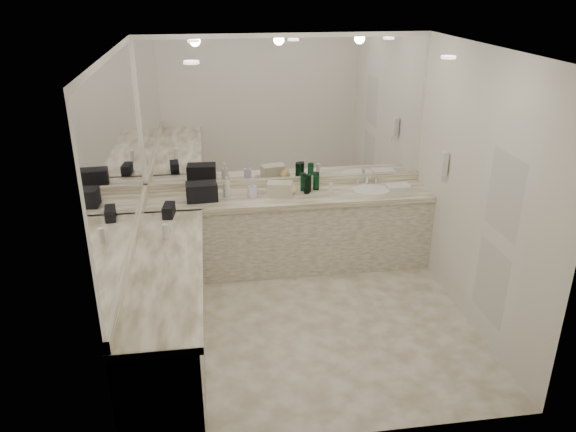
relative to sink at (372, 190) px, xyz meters
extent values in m
plane|color=beige|center=(-0.95, -1.20, -0.90)|extent=(3.20, 3.20, 0.00)
plane|color=white|center=(-0.95, -1.20, 1.71)|extent=(3.20, 3.20, 0.00)
cube|color=white|center=(-0.95, 0.30, 0.41)|extent=(3.20, 0.02, 2.60)
cube|color=white|center=(-2.55, -1.20, 0.41)|extent=(0.02, 3.00, 2.60)
cube|color=white|center=(0.65, -1.20, 0.41)|extent=(0.02, 3.00, 2.60)
cube|color=silver|center=(-0.95, 0.00, -0.48)|extent=(3.20, 0.60, 0.84)
cube|color=#EEE5C8|center=(-0.95, -0.01, -0.03)|extent=(3.20, 0.64, 0.06)
cube|color=silver|center=(-2.25, -1.50, -0.48)|extent=(0.60, 2.40, 0.84)
cube|color=#EEE5C8|center=(-2.24, -1.50, -0.03)|extent=(0.64, 2.42, 0.06)
cube|color=#EEE5C8|center=(-0.95, 0.28, 0.05)|extent=(3.20, 0.04, 0.10)
cube|color=#EEE5C8|center=(-2.53, -1.20, 0.05)|extent=(0.04, 3.00, 0.10)
cube|color=white|center=(-0.95, 0.29, 0.88)|extent=(3.12, 0.01, 1.55)
cube|color=white|center=(-2.54, -1.20, 0.88)|extent=(0.01, 2.92, 1.55)
cylinder|color=white|center=(0.00, 0.00, 0.00)|extent=(0.44, 0.44, 0.03)
cube|color=silver|center=(0.00, 0.21, 0.07)|extent=(0.24, 0.16, 0.14)
cube|color=white|center=(0.61, -0.50, 0.46)|extent=(0.06, 0.10, 0.24)
cube|color=white|center=(0.64, -1.70, 0.16)|extent=(0.02, 0.82, 2.10)
cube|color=black|center=(-1.92, -0.04, 0.10)|extent=(0.35, 0.23, 0.19)
cube|color=black|center=(-2.25, -0.43, 0.07)|extent=(0.13, 0.24, 0.12)
cube|color=beige|center=(-1.06, -0.02, 0.08)|extent=(0.30, 0.22, 0.16)
cube|color=white|center=(0.31, 0.00, 0.03)|extent=(0.27, 0.18, 0.04)
cylinder|color=white|center=(-2.25, -0.97, 0.08)|extent=(0.06, 0.06, 0.14)
imported|color=silver|center=(-1.64, 0.04, 0.12)|extent=(0.10, 0.10, 0.23)
imported|color=silver|center=(-1.37, -0.02, 0.10)|extent=(0.10, 0.10, 0.19)
imported|color=#FFDC91|center=(-0.92, 0.03, 0.08)|extent=(0.14, 0.14, 0.16)
cylinder|color=#0D4727|center=(-0.78, 0.10, 0.11)|extent=(0.06, 0.06, 0.21)
cylinder|color=#0D4727|center=(-0.72, 0.05, 0.11)|extent=(0.06, 0.06, 0.20)
cylinder|color=#0D4727|center=(-0.62, 0.12, 0.11)|extent=(0.07, 0.07, 0.20)
cylinder|color=#0D4727|center=(-0.73, 0.07, 0.10)|extent=(0.06, 0.06, 0.18)
cylinder|color=#0D4727|center=(-0.75, 0.00, 0.10)|extent=(0.07, 0.07, 0.18)
cylinder|color=white|center=(-1.26, 0.04, 0.04)|extent=(0.05, 0.05, 0.06)
cylinder|color=#F2D84C|center=(-0.95, 0.11, 0.04)|extent=(0.06, 0.06, 0.08)
cylinder|color=silver|center=(-0.96, 0.02, 0.06)|extent=(0.04, 0.04, 0.11)
cylinder|color=white|center=(-0.50, -0.07, 0.07)|extent=(0.05, 0.05, 0.13)
cylinder|color=silver|center=(-1.12, 0.01, 0.06)|extent=(0.04, 0.04, 0.12)
cylinder|color=silver|center=(-1.65, 0.01, 0.06)|extent=(0.04, 0.04, 0.10)
camera|label=1|loc=(-1.81, -5.80, 2.24)|focal=35.00mm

